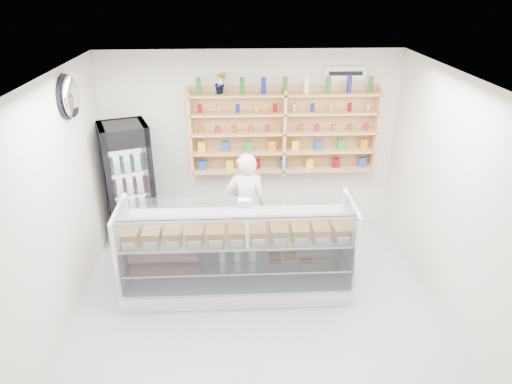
{
  "coord_description": "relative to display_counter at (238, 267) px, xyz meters",
  "views": [
    {
      "loc": [
        -0.24,
        -4.24,
        3.74
      ],
      "look_at": [
        0.01,
        0.9,
        1.29
      ],
      "focal_mm": 32.0,
      "sensor_mm": 36.0,
      "label": 1
    }
  ],
  "objects": [
    {
      "name": "room",
      "position": [
        0.24,
        -0.66,
        1.05
      ],
      "size": [
        5.0,
        5.0,
        5.0
      ],
      "color": "#9B9CA0",
      "rests_on": "ground"
    },
    {
      "name": "display_counter",
      "position": [
        0.0,
        0.0,
        0.0
      ],
      "size": [
        2.88,
        0.86,
        1.25
      ],
      "color": "white",
      "rests_on": "floor"
    },
    {
      "name": "shop_worker",
      "position": [
        0.14,
        0.91,
        0.43
      ],
      "size": [
        0.59,
        0.41,
        1.56
      ],
      "primitive_type": "imported",
      "rotation": [
        0.0,
        0.0,
        3.2
      ],
      "color": "silver",
      "rests_on": "floor"
    },
    {
      "name": "drinks_cooler",
      "position": [
        -1.6,
        1.41,
        0.58
      ],
      "size": [
        0.84,
        0.83,
        1.85
      ],
      "rotation": [
        0.0,
        0.0,
        0.34
      ],
      "color": "black",
      "rests_on": "floor"
    },
    {
      "name": "wall_shelving",
      "position": [
        0.74,
        1.68,
        1.25
      ],
      "size": [
        2.84,
        0.28,
        1.33
      ],
      "color": "tan",
      "rests_on": "back_wall"
    },
    {
      "name": "potted_plant",
      "position": [
        -0.19,
        1.68,
        2.01
      ],
      "size": [
        0.2,
        0.18,
        0.32
      ],
      "primitive_type": "imported",
      "rotation": [
        0.0,
        0.0,
        -0.22
      ],
      "color": "#1E6626",
      "rests_on": "wall_shelving"
    },
    {
      "name": "security_mirror",
      "position": [
        -1.93,
        0.54,
        2.1
      ],
      "size": [
        0.15,
        0.5,
        0.5
      ],
      "primitive_type": "ellipsoid",
      "color": "silver",
      "rests_on": "left_wall"
    },
    {
      "name": "wall_sign",
      "position": [
        1.64,
        1.81,
        2.1
      ],
      "size": [
        0.62,
        0.03,
        0.2
      ],
      "primitive_type": "cube",
      "color": "white",
      "rests_on": "back_wall"
    }
  ]
}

